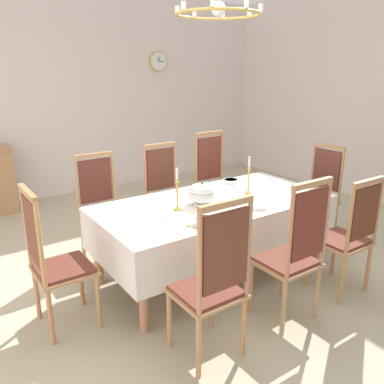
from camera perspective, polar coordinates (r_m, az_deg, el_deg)
ground at (r=4.16m, az=1.72°, el=-10.66°), size 6.55×6.36×0.04m
back_wall at (r=6.56m, az=-15.50°, el=13.19°), size 6.55×0.08×3.04m
dining_table at (r=3.77m, az=3.25°, el=-2.41°), size 2.20×1.07×0.73m
tablecloth at (r=3.77m, az=3.24°, el=-2.80°), size 2.22×1.09×0.39m
chair_south_a at (r=2.70m, az=2.98°, el=-12.57°), size 0.44×0.42×1.19m
chair_north_a at (r=4.23m, az=-12.75°, el=-2.00°), size 0.44×0.42×1.10m
chair_south_b at (r=3.19m, az=14.29°, el=-8.23°), size 0.44×0.42×1.18m
chair_north_b at (r=4.55m, az=-3.68°, el=-0.10°), size 0.44×0.42×1.12m
chair_south_c at (r=3.72m, az=21.38°, el=-5.66°), size 0.44×0.42×1.08m
chair_north_c at (r=4.93m, az=3.26°, el=1.56°), size 0.44×0.42×1.19m
chair_head_west at (r=3.18m, az=-19.14°, el=-9.06°), size 0.42×0.44×1.13m
chair_head_east at (r=4.83m, az=17.53°, el=0.04°), size 0.42×0.44×1.10m
soup_tureen at (r=3.62m, az=1.45°, el=-0.21°), size 0.26×0.26×0.21m
candlestick_west at (r=3.46m, az=-2.13°, el=-0.16°), size 0.07×0.07×0.38m
candlestick_east at (r=3.95m, az=8.08°, el=1.90°), size 0.07×0.07×0.37m
bowl_near_left at (r=3.20m, az=2.00°, el=-4.13°), size 0.19×0.19×0.05m
bowl_near_right at (r=4.35m, az=5.54°, el=1.63°), size 0.17×0.17×0.04m
bowl_far_left at (r=3.60m, az=9.51°, el=-2.02°), size 0.16×0.16×0.03m
bowl_far_right at (r=4.14m, az=2.31°, el=0.92°), size 0.16×0.16×0.04m
spoon_primary at (r=3.15m, az=-0.23°, el=-4.87°), size 0.06×0.17×0.01m
spoon_secondary at (r=4.44m, az=6.44°, el=1.73°), size 0.03×0.18×0.01m
mounted_clock at (r=7.04m, az=-4.87°, el=18.08°), size 0.32×0.06×0.32m
chandelier at (r=3.56m, az=3.76°, el=24.14°), size 0.71×0.71×0.66m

